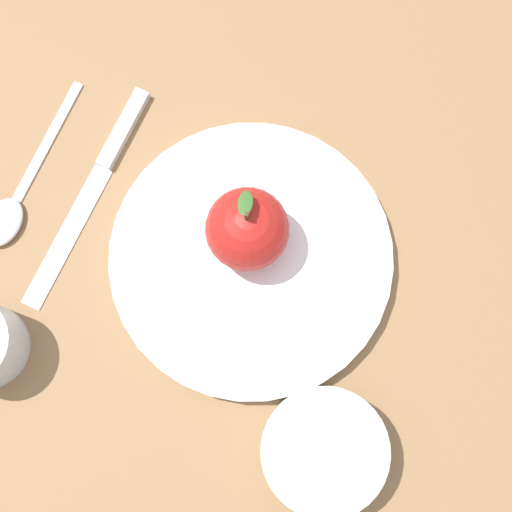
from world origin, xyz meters
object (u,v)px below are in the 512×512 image
(apple, at_px, (253,229))
(side_bowl, at_px, (329,450))
(dinner_plate, at_px, (256,258))
(knife, at_px, (104,175))
(spoon, at_px, (18,203))

(apple, relative_size, side_bowl, 0.82)
(dinner_plate, distance_m, side_bowl, 0.18)
(knife, bearing_deg, dinner_plate, -125.54)
(apple, distance_m, side_bowl, 0.20)
(spoon, bearing_deg, dinner_plate, -109.69)
(side_bowl, xyz_separation_m, spoon, (0.25, 0.25, -0.02))
(side_bowl, height_order, spoon, side_bowl)
(dinner_plate, relative_size, spoon, 1.55)
(dinner_plate, distance_m, knife, 0.16)
(apple, height_order, side_bowl, apple)
(dinner_plate, xyz_separation_m, knife, (0.09, 0.13, -0.01))
(apple, height_order, knife, apple)
(knife, bearing_deg, apple, -120.83)
(side_bowl, distance_m, knife, 0.32)
(side_bowl, bearing_deg, knife, 33.33)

